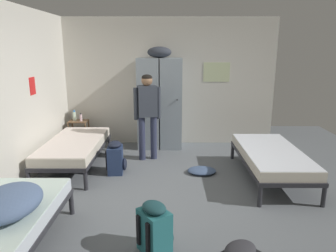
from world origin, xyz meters
name	(u,v)px	position (x,y,z in m)	size (l,w,h in m)	color
ground_plane	(168,194)	(0.00, 0.00, 0.00)	(8.07, 8.07, 0.00)	slate
room_backdrop	(100,91)	(-1.17, 1.20, 1.33)	(4.49, 5.10, 2.66)	beige
locker_bank	(160,102)	(-0.18, 2.24, 0.97)	(0.90, 0.55, 2.07)	#8C99A3
shelf_unit	(79,131)	(-1.88, 2.21, 0.35)	(0.38, 0.30, 0.57)	brown
bed_right	(271,156)	(1.63, 0.57, 0.38)	(0.90, 1.90, 0.49)	#28282D
bed_left_rear	(75,146)	(-1.63, 1.06, 0.38)	(0.90, 1.90, 0.49)	#28282D
bedding_heap	(9,202)	(-1.51, -1.40, 0.62)	(0.59, 0.77, 0.25)	slate
person_traveler	(147,109)	(-0.38, 1.48, 0.96)	(0.49, 0.28, 1.59)	#2D334C
water_bottle	(74,116)	(-1.96, 2.23, 0.67)	(0.07, 0.07, 0.22)	silver
lotion_bottle	(81,117)	(-1.81, 2.17, 0.65)	(0.05, 0.05, 0.17)	beige
backpack_navy	(116,158)	(-0.87, 0.80, 0.26)	(0.35, 0.34, 0.55)	navy
backpack_teal	(155,229)	(-0.12, -1.28, 0.26)	(0.42, 0.41, 0.55)	#23666B
clothes_pile_denim	(202,171)	(0.56, 0.79, 0.04)	(0.48, 0.38, 0.09)	#42567A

